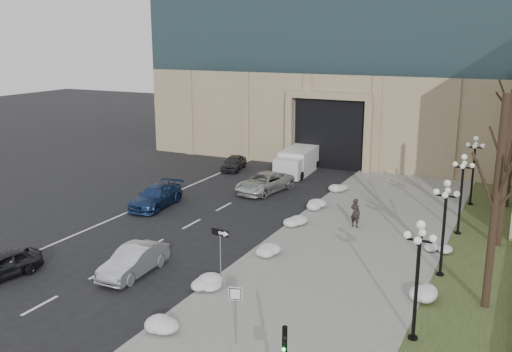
% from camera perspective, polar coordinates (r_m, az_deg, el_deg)
% --- Properties ---
extents(sidewalk, '(9.00, 40.00, 0.12)m').
position_cam_1_polar(sidewalk, '(31.04, 9.47, -7.25)').
color(sidewalk, '#969691').
rests_on(sidewalk, ground).
extents(curb, '(0.30, 40.00, 0.14)m').
position_cam_1_polar(curb, '(32.48, 1.82, -6.07)').
color(curb, '#969691').
rests_on(curb, ground).
extents(grass_strip, '(4.00, 40.00, 0.10)m').
position_cam_1_polar(grass_strip, '(30.04, 21.56, -8.83)').
color(grass_strip, '#344321').
rests_on(grass_strip, ground).
extents(car_a, '(2.23, 4.05, 1.31)m').
position_cam_1_polar(car_a, '(29.60, -24.17, -8.16)').
color(car_a, black).
rests_on(car_a, ground).
extents(car_b, '(1.58, 4.21, 1.37)m').
position_cam_1_polar(car_b, '(28.11, -12.12, -8.29)').
color(car_b, '#B5B7BD').
rests_on(car_b, ground).
extents(car_c, '(2.43, 5.02, 1.41)m').
position_cam_1_polar(car_c, '(38.60, -9.97, -2.05)').
color(car_c, navy).
rests_on(car_c, ground).
extents(car_d, '(3.24, 5.41, 1.41)m').
position_cam_1_polar(car_d, '(41.59, 0.82, -0.68)').
color(car_d, silver).
rests_on(car_d, ground).
extents(car_e, '(2.16, 3.88, 1.25)m').
position_cam_1_polar(car_e, '(48.54, -2.24, 1.33)').
color(car_e, '#2B2C30').
rests_on(car_e, ground).
extents(pedestrian, '(0.74, 0.60, 1.76)m').
position_cam_1_polar(pedestrian, '(34.13, 9.91, -3.64)').
color(pedestrian, black).
rests_on(pedestrian, sidewalk).
extents(box_truck, '(2.60, 6.43, 2.00)m').
position_cam_1_polar(box_truck, '(47.50, 4.21, 1.45)').
color(box_truck, silver).
rests_on(box_truck, ground).
extents(one_way_sign, '(0.96, 0.28, 2.58)m').
position_cam_1_polar(one_way_sign, '(26.09, -3.34, -6.35)').
color(one_way_sign, slate).
rests_on(one_way_sign, ground).
extents(keep_sign, '(0.50, 0.17, 2.35)m').
position_cam_1_polar(keep_sign, '(21.14, -2.06, -12.59)').
color(keep_sign, slate).
rests_on(keep_sign, ground).
extents(snow_clump_b, '(1.10, 1.60, 0.36)m').
position_cam_1_polar(snow_clump_b, '(22.81, -9.25, -14.70)').
color(snow_clump_b, white).
rests_on(snow_clump_b, sidewalk).
extents(snow_clump_c, '(1.10, 1.60, 0.36)m').
position_cam_1_polar(snow_clump_c, '(26.24, -4.24, -10.58)').
color(snow_clump_c, white).
rests_on(snow_clump_c, sidewalk).
extents(snow_clump_d, '(1.10, 1.60, 0.36)m').
position_cam_1_polar(snow_clump_d, '(29.77, 0.73, -7.49)').
color(snow_clump_d, white).
rests_on(snow_clump_d, sidewalk).
extents(snow_clump_e, '(1.10, 1.60, 0.36)m').
position_cam_1_polar(snow_clump_e, '(34.07, 3.92, -4.73)').
color(snow_clump_e, white).
rests_on(snow_clump_e, sidewalk).
extents(snow_clump_f, '(1.10, 1.60, 0.36)m').
position_cam_1_polar(snow_clump_f, '(37.45, 6.45, -3.06)').
color(snow_clump_f, white).
rests_on(snow_clump_f, sidewalk).
extents(snow_clump_g, '(1.10, 1.60, 0.36)m').
position_cam_1_polar(snow_clump_g, '(41.88, 8.42, -1.30)').
color(snow_clump_g, white).
rests_on(snow_clump_g, sidewalk).
extents(snow_clump_i, '(1.10, 1.60, 0.36)m').
position_cam_1_polar(snow_clump_i, '(25.62, 15.83, -11.73)').
color(snow_clump_i, white).
rests_on(snow_clump_i, sidewalk).
extents(snow_clump_j, '(1.10, 1.60, 0.36)m').
position_cam_1_polar(snow_clump_j, '(31.32, 17.61, -7.07)').
color(snow_clump_j, white).
rests_on(snow_clump_j, sidewalk).
extents(lamppost_a, '(1.18, 1.18, 4.76)m').
position_cam_1_polar(lamppost_a, '(21.69, 15.90, -8.53)').
color(lamppost_a, black).
rests_on(lamppost_a, ground).
extents(lamppost_b, '(1.18, 1.18, 4.76)m').
position_cam_1_polar(lamppost_b, '(27.77, 18.35, -3.75)').
color(lamppost_b, black).
rests_on(lamppost_b, ground).
extents(lamppost_c, '(1.18, 1.18, 4.76)m').
position_cam_1_polar(lamppost_c, '(34.00, 19.90, -0.71)').
color(lamppost_c, black).
rests_on(lamppost_c, ground).
extents(lamppost_d, '(1.18, 1.18, 4.76)m').
position_cam_1_polar(lamppost_d, '(40.32, 20.97, 1.39)').
color(lamppost_d, black).
rests_on(lamppost_d, ground).
extents(tree_near, '(3.20, 3.20, 9.00)m').
position_cam_1_polar(tree_near, '(24.48, 23.10, 0.21)').
color(tree_near, black).
rests_on(tree_near, ground).
extents(tree_mid, '(3.20, 3.20, 8.50)m').
position_cam_1_polar(tree_mid, '(32.39, 23.91, 2.64)').
color(tree_mid, black).
rests_on(tree_mid, ground).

